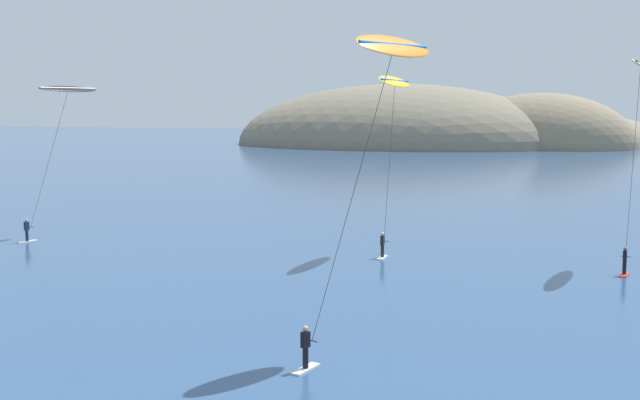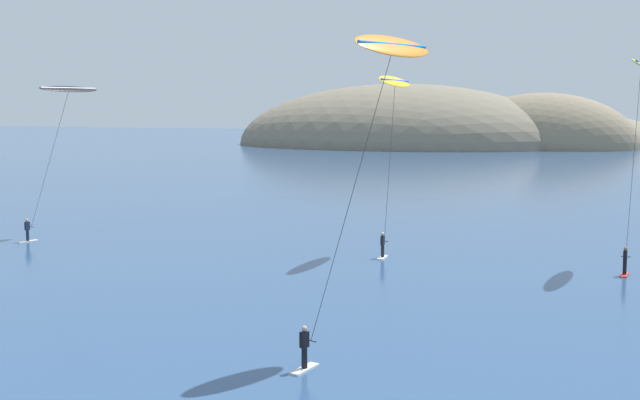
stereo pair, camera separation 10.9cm
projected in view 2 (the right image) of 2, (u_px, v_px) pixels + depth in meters
name	position (u px, v px, depth m)	size (l,w,h in m)	color
headland_island	(455.00, 145.00, 199.79)	(106.39, 70.14, 30.49)	#7A705B
kitesurfer_lime	(640.00, 80.00, 48.76)	(1.80, 7.87, 12.77)	red
kitesurfer_black	(65.00, 102.00, 60.31)	(2.56, 7.57, 11.44)	silver
kitesurfer_yellow	(394.00, 94.00, 52.91)	(1.33, 6.19, 11.92)	silver
kitesurfer_orange	(386.00, 71.00, 32.11)	(3.89, 7.78, 12.81)	silver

